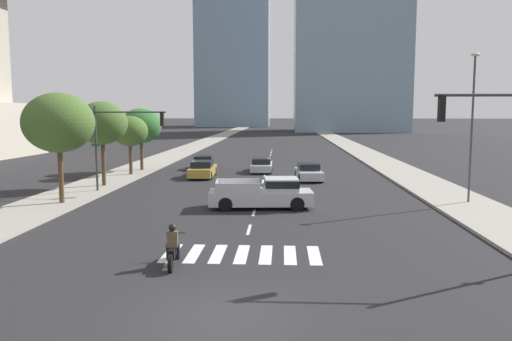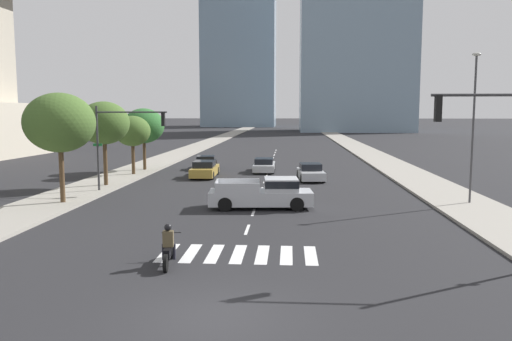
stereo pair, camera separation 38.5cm
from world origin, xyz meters
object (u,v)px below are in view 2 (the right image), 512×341
object	(u,v)px
traffic_signal_near	(512,141)
street_tree_fourth	(144,126)
pickup_truck	(266,193)
sedan_silver_3	(264,165)
street_tree_second	(104,123)
street_lamp_east	(474,118)
street_tree_third	(132,131)
sedan_gold_1	(205,169)
sedan_black_2	(206,163)
motorcycle_lead	(169,249)
traffic_signal_far	(124,132)
sedan_silver_0	(311,172)
street_tree_nearest	(60,123)

from	to	relation	value
traffic_signal_near	street_tree_fourth	size ratio (longest dim) A/B	1.12
pickup_truck	sedan_silver_3	bearing A→B (deg)	88.83
street_tree_fourth	street_tree_second	bearing A→B (deg)	-90.00
pickup_truck	sedan_silver_3	xyz separation A→B (m)	(-0.94, 17.02, -0.25)
street_lamp_east	street_tree_third	distance (m)	26.15
sedan_gold_1	sedan_silver_3	world-z (taller)	sedan_gold_1
sedan_black_2	street_lamp_east	xyz separation A→B (m)	(18.07, -17.30, 4.39)
sedan_black_2	street_tree_second	world-z (taller)	street_tree_second
motorcycle_lead	traffic_signal_near	bearing A→B (deg)	-91.95
traffic_signal_far	pickup_truck	bearing A→B (deg)	-26.76
street_tree_second	street_tree_third	bearing A→B (deg)	90.00
street_tree_second	motorcycle_lead	bearing A→B (deg)	-63.81
sedan_silver_0	street_lamp_east	bearing A→B (deg)	35.78
pickup_truck	sedan_black_2	world-z (taller)	pickup_truck
motorcycle_lead	street_tree_nearest	distance (m)	14.69
sedan_gold_1	traffic_signal_near	bearing A→B (deg)	-149.38
street_tree_nearest	street_tree_second	xyz separation A→B (m)	(0.00, 6.89, -0.17)
traffic_signal_far	street_tree_third	distance (m)	9.03
traffic_signal_far	street_tree_nearest	distance (m)	5.08
street_tree_third	street_tree_second	bearing A→B (deg)	-90.00
motorcycle_lead	sedan_silver_3	bearing A→B (deg)	-9.58
motorcycle_lead	street_tree_third	distance (m)	26.03
traffic_signal_near	street_tree_nearest	size ratio (longest dim) A/B	0.98
traffic_signal_far	sedan_silver_3	bearing A→B (deg)	55.10
motorcycle_lead	street_tree_second	world-z (taller)	street_tree_second
sedan_black_2	sedan_silver_3	distance (m)	5.87
street_tree_fourth	motorcycle_lead	bearing A→B (deg)	-72.29
sedan_silver_3	street_tree_third	world-z (taller)	street_tree_third
traffic_signal_near	street_lamp_east	world-z (taller)	street_lamp_east
street_lamp_east	street_tree_third	world-z (taller)	street_lamp_east
motorcycle_lead	street_tree_third	xyz separation A→B (m)	(-8.81, 24.30, 3.12)
traffic_signal_near	street_tree_fourth	bearing A→B (deg)	-52.65
street_tree_nearest	street_tree_second	distance (m)	6.89
street_tree_second	traffic_signal_far	bearing A→B (deg)	-47.22
street_tree_second	sedan_gold_1	bearing A→B (deg)	44.65
street_tree_nearest	street_tree_third	size ratio (longest dim) A/B	1.29
sedan_gold_1	traffic_signal_near	world-z (taller)	traffic_signal_near
sedan_black_2	traffic_signal_near	distance (m)	32.98
pickup_truck	street_tree_third	bearing A→B (deg)	126.42
sedan_silver_0	sedan_silver_3	distance (m)	6.48
pickup_truck	sedan_silver_3	size ratio (longest dim) A/B	1.27
sedan_silver_3	traffic_signal_near	size ratio (longest dim) A/B	0.75
street_tree_fourth	sedan_silver_0	bearing A→B (deg)	-18.84
motorcycle_lead	street_lamp_east	size ratio (longest dim) A/B	0.26
sedan_silver_0	street_lamp_east	xyz separation A→B (m)	(8.64, -10.18, 4.37)
sedan_silver_3	traffic_signal_far	bearing A→B (deg)	145.12
motorcycle_lead	street_tree_fourth	xyz separation A→B (m)	(-8.81, 27.59, 3.47)
sedan_gold_1	sedan_black_2	world-z (taller)	sedan_gold_1
street_tree_nearest	street_tree_fourth	world-z (taller)	street_tree_nearest
street_tree_fourth	street_tree_nearest	bearing A→B (deg)	-90.00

